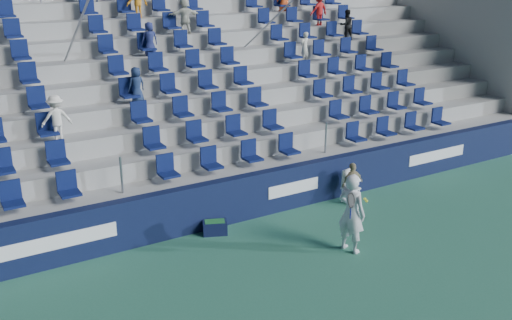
# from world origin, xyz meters

# --- Properties ---
(ground) EXTENTS (70.00, 70.00, 0.00)m
(ground) POSITION_xyz_m (0.00, 0.00, 0.00)
(ground) COLOR #2D6B51
(ground) RESTS_ON ground
(sponsor_wall) EXTENTS (24.00, 0.32, 1.20)m
(sponsor_wall) POSITION_xyz_m (0.00, 3.15, 0.60)
(sponsor_wall) COLOR #0F1637
(sponsor_wall) RESTS_ON ground
(grandstand) EXTENTS (24.00, 8.17, 6.63)m
(grandstand) POSITION_xyz_m (-0.00, 8.24, 2.14)
(grandstand) COLOR gray
(grandstand) RESTS_ON ground
(tennis_player) EXTENTS (0.71, 0.79, 1.89)m
(tennis_player) POSITION_xyz_m (1.28, 0.35, 0.95)
(tennis_player) COLOR silver
(tennis_player) RESTS_ON ground
(line_judge_chair) EXTENTS (0.49, 0.50, 0.94)m
(line_judge_chair) POSITION_xyz_m (3.13, 2.65, 0.53)
(line_judge_chair) COLOR white
(line_judge_chair) RESTS_ON ground
(line_judge) EXTENTS (0.70, 0.30, 1.19)m
(line_judge) POSITION_xyz_m (3.13, 2.50, 0.59)
(line_judge) COLOR tan
(line_judge) RESTS_ON ground
(ball_bin) EXTENTS (0.70, 0.58, 0.33)m
(ball_bin) POSITION_xyz_m (-1.02, 2.75, 0.18)
(ball_bin) COLOR #0D1333
(ball_bin) RESTS_ON ground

